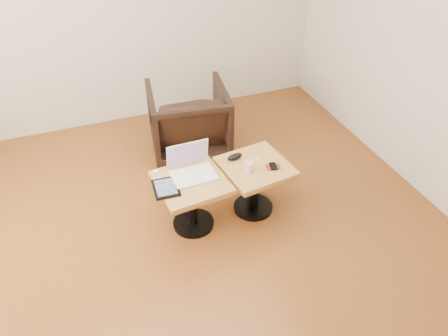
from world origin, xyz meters
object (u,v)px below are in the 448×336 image
object	(u,v)px
side_table_right	(255,176)
armchair	(189,120)
laptop	(192,168)
striped_cup	(249,167)
side_table_left	(192,192)

from	to	relation	value
side_table_right	armchair	distance (m)	1.16
laptop	armchair	size ratio (longest dim) A/B	0.45
striped_cup	side_table_right	bearing A→B (deg)	37.00
side_table_right	striped_cup	size ratio (longest dim) A/B	6.34
laptop	armchair	xyz separation A→B (m)	(0.29, 1.05, -0.19)
laptop	side_table_left	bearing A→B (deg)	-113.73
side_table_right	laptop	xyz separation A→B (m)	(-0.55, 0.09, 0.18)
armchair	side_table_right	bearing A→B (deg)	110.91
striped_cup	side_table_left	bearing A→B (deg)	172.36
side_table_left	side_table_right	bearing A→B (deg)	-5.34
side_table_left	armchair	distance (m)	1.19
striped_cup	armchair	xyz separation A→B (m)	(-0.17, 1.21, -0.18)
striped_cup	armchair	world-z (taller)	armchair
side_table_left	armchair	xyz separation A→B (m)	(0.33, 1.14, -0.01)
side_table_right	armchair	world-z (taller)	armchair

